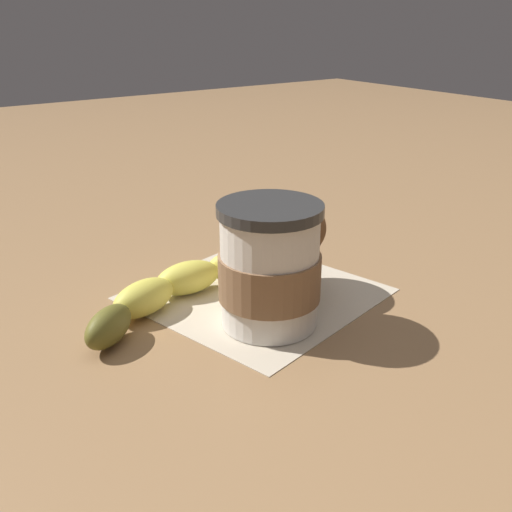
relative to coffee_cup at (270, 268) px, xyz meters
name	(u,v)px	position (x,y,z in m)	size (l,w,h in m)	color
ground_plane	(256,294)	(0.06, -0.03, -0.06)	(3.00, 3.00, 0.00)	#936D47
paper_napkin	(256,294)	(0.06, -0.03, -0.06)	(0.22, 0.22, 0.00)	beige
coffee_cup	(270,268)	(0.00, 0.00, 0.00)	(0.10, 0.10, 0.12)	silver
muffin	(281,239)	(0.05, -0.05, 0.00)	(0.09, 0.09, 0.10)	beige
banana	(172,289)	(0.09, 0.06, -0.04)	(0.10, 0.24, 0.03)	#D6CC4C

